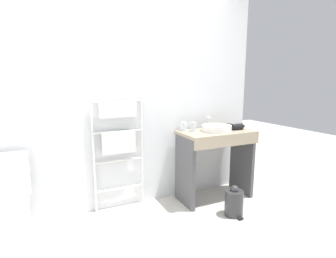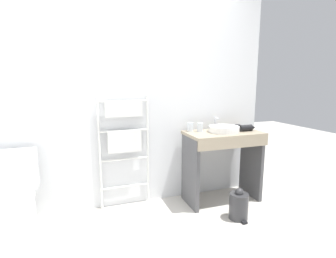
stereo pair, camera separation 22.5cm
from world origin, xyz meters
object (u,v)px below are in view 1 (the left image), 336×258
object	(u,v)px
toilet	(7,210)
hair_dryer	(237,126)
towel_radiator	(119,135)
cup_near_edge	(193,127)
sink_basin	(217,128)
cup_near_wall	(184,127)
trash_bin	(234,202)

from	to	relation	value
toilet	hair_dryer	size ratio (longest dim) A/B	3.74
towel_radiator	cup_near_edge	distance (m)	0.85
sink_basin	cup_near_wall	size ratio (longest dim) A/B	3.41
cup_near_edge	trash_bin	distance (m)	0.92
toilet	trash_bin	size ratio (longest dim) A/B	2.35
sink_basin	cup_near_edge	bearing A→B (deg)	157.67
towel_radiator	cup_near_edge	xyz separation A→B (m)	(0.84, -0.12, 0.04)
cup_near_wall	hair_dryer	distance (m)	0.64
hair_dryer	trash_bin	world-z (taller)	hair_dryer
cup_near_edge	toilet	bearing A→B (deg)	-175.94
toilet	cup_near_edge	world-z (taller)	cup_near_edge
cup_near_wall	trash_bin	xyz separation A→B (m)	(0.28, -0.60, -0.73)
toilet	hair_dryer	bearing A→B (deg)	0.28
cup_near_wall	trash_bin	distance (m)	0.99
cup_near_edge	trash_bin	bearing A→B (deg)	-70.40
towel_radiator	cup_near_edge	world-z (taller)	towel_radiator
towel_radiator	hair_dryer	bearing A→B (deg)	-10.14
cup_near_edge	hair_dryer	bearing A→B (deg)	-13.01
toilet	cup_near_edge	bearing A→B (deg)	4.06
sink_basin	hair_dryer	xyz separation A→B (m)	(0.28, -0.02, 0.00)
cup_near_edge	hair_dryer	xyz separation A→B (m)	(0.52, -0.12, -0.01)
towel_radiator	sink_basin	bearing A→B (deg)	-11.67
cup_near_edge	cup_near_wall	bearing A→B (deg)	143.08
toilet	towel_radiator	bearing A→B (deg)	13.87
toilet	cup_near_wall	size ratio (longest dim) A/B	7.65
hair_dryer	cup_near_wall	bearing A→B (deg)	162.89
cup_near_wall	hair_dryer	bearing A→B (deg)	-17.11
sink_basin	hair_dryer	bearing A→B (deg)	-3.95
toilet	sink_basin	world-z (taller)	sink_basin
trash_bin	hair_dryer	bearing A→B (deg)	50.99
sink_basin	hair_dryer	size ratio (longest dim) A/B	1.67
toilet	towel_radiator	distance (m)	1.18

